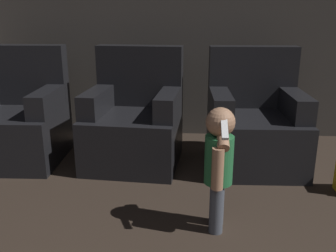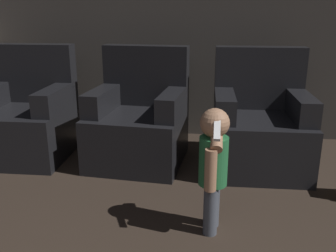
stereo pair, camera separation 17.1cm
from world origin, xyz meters
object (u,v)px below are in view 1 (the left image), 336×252
at_px(person_toddler, 219,160).
at_px(armchair_middle, 135,123).
at_px(armchair_right, 255,126).
at_px(armchair_left, 18,121).

bearing_deg(person_toddler, armchair_middle, -140.85).
relative_size(armchair_right, person_toddler, 1.29).
xyz_separation_m(armchair_left, person_toddler, (1.73, -1.07, 0.11)).
distance_m(armchair_left, armchair_right, 2.12).
bearing_deg(armchair_left, armchair_right, -1.28).
bearing_deg(armchair_left, armchair_middle, -1.28).
relative_size(armchair_left, armchair_middle, 1.00).
relative_size(armchair_middle, armchair_right, 1.00).
bearing_deg(armchair_right, person_toddler, -111.28).
xyz_separation_m(armchair_right, person_toddler, (-0.39, -1.07, 0.11)).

